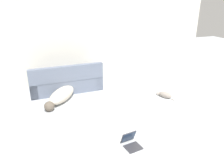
# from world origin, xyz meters

# --- Properties ---
(wall_back) EXTENTS (7.45, 0.06, 2.50)m
(wall_back) POSITION_xyz_m (0.00, 4.65, 1.25)
(wall_back) COLOR silver
(wall_back) RESTS_ON ground_plane
(couch) EXTENTS (2.04, 0.94, 0.84)m
(couch) POSITION_xyz_m (-1.31, 4.03, 0.26)
(couch) COLOR slate
(couch) RESTS_ON ground_plane
(dog) EXTENTS (1.05, 1.23, 0.35)m
(dog) POSITION_xyz_m (-1.58, 3.28, 0.17)
(dog) COLOR beige
(dog) RESTS_ON ground_plane
(cat) EXTENTS (0.33, 0.53, 0.16)m
(cat) POSITION_xyz_m (1.12, 2.56, 0.08)
(cat) COLOR gray
(cat) RESTS_ON ground_plane
(laptop_open) EXTENTS (0.34, 0.38, 0.25)m
(laptop_open) POSITION_xyz_m (-0.64, 0.99, 0.08)
(laptop_open) COLOR #2D2D33
(laptop_open) RESTS_ON ground_plane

